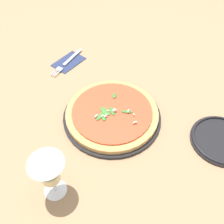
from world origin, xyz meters
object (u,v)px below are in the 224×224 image
at_px(pizza_arugula_main, 112,114).
at_px(wine_glass, 49,173).
at_px(side_plate_white, 221,140).
at_px(fork, 67,62).

xyz_separation_m(pizza_arugula_main, wine_glass, (0.31, -0.03, 0.09)).
distance_m(pizza_arugula_main, wine_glass, 0.32).
height_order(wine_glass, side_plate_white, wine_glass).
xyz_separation_m(wine_glass, side_plate_white, (-0.37, 0.39, -0.10)).
bearing_deg(side_plate_white, fork, -101.08).
relative_size(pizza_arugula_main, wine_glass, 2.25).
bearing_deg(fork, pizza_arugula_main, 61.95).
bearing_deg(wine_glass, pizza_arugula_main, 174.59).
relative_size(wine_glass, fork, 0.74).
bearing_deg(side_plate_white, pizza_arugula_main, -80.36).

